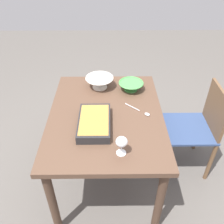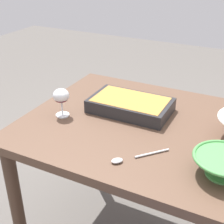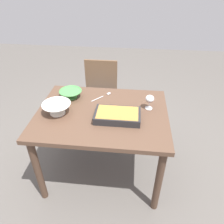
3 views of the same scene
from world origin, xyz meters
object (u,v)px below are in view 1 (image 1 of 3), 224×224
Objects in this scene: casserole_dish at (94,122)px; serving_spoon at (142,112)px; chair at (196,126)px; wine_glass at (122,143)px; small_bowl at (131,86)px; dining_table at (106,123)px; mixing_bowl at (100,82)px.

casserole_dish is 0.39m from serving_spoon.
chair is 0.96m from wine_glass.
wine_glass is at bearing -51.22° from chair.
small_bowl reaches higher than casserole_dish.
serving_spoon is (-0.15, 0.36, -0.03)m from casserole_dish.
casserole_dish is at bearing -31.82° from small_bowl.
small_bowl is (-0.74, 0.11, -0.05)m from wine_glass.
small_bowl reaches higher than serving_spoon.
chair is 0.97m from casserole_dish.
dining_table is 0.42m from small_bowl.
dining_table is 0.41m from mixing_bowl.
small_bowl is 1.15× the size of serving_spoon.
chair is at bearing 105.14° from serving_spoon.
chair is 4.55× the size of serving_spoon.
mixing_bowl reaches higher than casserole_dish.
chair is 2.26× the size of casserole_dish.
wine_glass is (0.56, -0.70, 0.36)m from chair.
small_bowl reaches higher than dining_table.
mixing_bowl is 1.30× the size of serving_spoon.
serving_spoon is at bearing 156.97° from wine_glass.
wine_glass is 0.72× the size of serving_spoon.
wine_glass is at bearing 13.91° from dining_table.
small_bowl is at bearing 148.18° from casserole_dish.
mixing_bowl is at bearing -171.27° from dining_table.
casserole_dish is 0.52m from mixing_bowl.
small_bowl is at bearing 171.31° from wine_glass.
casserole_dish is 1.75× the size of small_bowl.
dining_table is 1.34× the size of chair.
chair reaches higher than serving_spoon.
mixing_bowl is 0.28m from small_bowl.
wine_glass is 0.33m from casserole_dish.
chair reaches higher than small_bowl.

